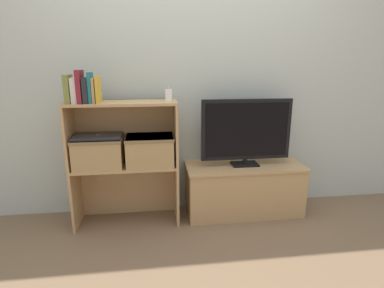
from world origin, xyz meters
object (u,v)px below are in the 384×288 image
(book_teal, at_px, (91,88))
(book_tan, at_px, (94,91))
(book_charcoal, at_px, (86,90))
(laptop, at_px, (98,136))
(storage_basket_right, at_px, (150,149))
(book_maroon, at_px, (80,87))
(book_mustard, at_px, (98,90))
(storage_basket_left, at_px, (99,151))
(tv, at_px, (246,131))
(tv_stand, at_px, (243,189))
(book_ivory, at_px, (75,91))
(baby_monitor, at_px, (169,95))
(book_olive, at_px, (69,89))

(book_teal, bearing_deg, book_tan, 0.00)
(book_charcoal, relative_size, laptop, 0.50)
(storage_basket_right, bearing_deg, book_maroon, -174.85)
(book_charcoal, distance_m, book_tan, 0.05)
(book_mustard, bearing_deg, book_maroon, 180.00)
(book_maroon, height_order, laptop, book_maroon)
(book_charcoal, relative_size, storage_basket_left, 0.49)
(tv, relative_size, laptop, 2.10)
(book_maroon, bearing_deg, storage_basket_left, 26.79)
(tv_stand, height_order, book_charcoal, book_charcoal)
(storage_basket_right, bearing_deg, book_mustard, -173.07)
(book_ivory, xyz_separation_m, book_tan, (0.13, 0.00, -0.00))
(tv, height_order, book_tan, book_tan)
(tv_stand, relative_size, baby_monitor, 8.45)
(storage_basket_left, bearing_deg, baby_monitor, 1.58)
(book_teal, height_order, storage_basket_right, book_teal)
(book_olive, distance_m, book_teal, 0.15)
(book_teal, xyz_separation_m, book_mustard, (0.05, 0.00, -0.01))
(book_charcoal, xyz_separation_m, book_tan, (0.05, 0.00, -0.00))
(book_teal, bearing_deg, tv, 3.96)
(book_tan, xyz_separation_m, storage_basket_left, (-0.01, 0.04, -0.46))
(storage_basket_right, bearing_deg, baby_monitor, 5.52)
(book_ivory, bearing_deg, book_maroon, 0.00)
(book_ivory, xyz_separation_m, book_mustard, (0.16, 0.00, 0.00))
(book_maroon, xyz_separation_m, book_mustard, (0.12, 0.00, -0.02))
(book_tan, distance_m, baby_monitor, 0.54)
(book_mustard, relative_size, storage_basket_left, 0.51)
(tv_stand, distance_m, laptop, 1.29)
(baby_monitor, relative_size, laptop, 0.33)
(storage_basket_left, distance_m, storage_basket_right, 0.39)
(book_olive, relative_size, book_ivory, 1.12)
(book_ivory, height_order, laptop, book_ivory)
(storage_basket_left, bearing_deg, book_maroon, -153.21)
(book_mustard, distance_m, laptop, 0.36)
(book_tan, bearing_deg, book_charcoal, 180.00)
(tv, xyz_separation_m, storage_basket_right, (-0.79, -0.04, -0.11))
(tv, xyz_separation_m, book_teal, (-1.19, -0.08, 0.37))
(book_olive, distance_m, book_charcoal, 0.12)
(tv_stand, height_order, book_maroon, book_maroon)
(book_ivory, relative_size, storage_basket_right, 0.49)
(book_tan, bearing_deg, book_maroon, 180.00)
(book_mustard, xyz_separation_m, baby_monitor, (0.51, 0.06, -0.05))
(book_tan, height_order, laptop, book_tan)
(book_olive, bearing_deg, storage_basket_left, 14.42)
(book_maroon, distance_m, storage_basket_right, 0.68)
(book_olive, relative_size, book_charcoal, 1.11)
(book_tan, height_order, storage_basket_left, book_tan)
(storage_basket_right, bearing_deg, tv, 2.90)
(tv, relative_size, book_tan, 4.26)
(book_charcoal, distance_m, book_teal, 0.04)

